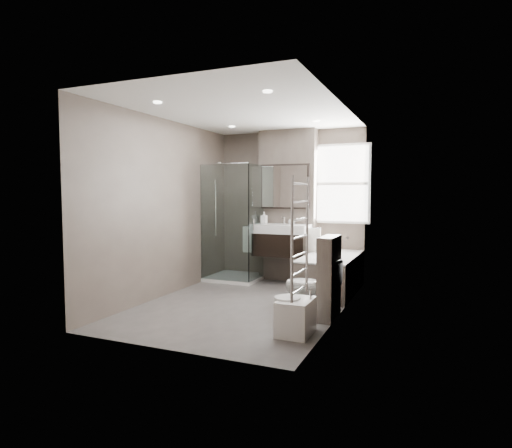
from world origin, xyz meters
The scene contains 15 objects.
room centered at (0.00, 0.00, 1.30)m, with size 2.70×3.90×2.70m.
vanity_pier centered at (0.00, 1.77, 1.30)m, with size 1.00×0.25×2.60m, color #554B43.
vanity centered at (0.00, 1.43, 0.74)m, with size 0.95×0.47×0.66m.
mirror_cabinet centered at (0.00, 1.61, 1.63)m, with size 0.86×0.08×0.76m.
towel_left centered at (-0.56, 1.40, 0.72)m, with size 0.24×0.06×0.44m, color white.
towel_right centered at (0.56, 1.40, 0.72)m, with size 0.24×0.06×0.44m, color white.
shower_enclosure centered at (-0.75, 1.35, 0.49)m, with size 0.90×0.90×2.00m.
bathtub centered at (0.92, 1.10, 0.32)m, with size 0.75×1.60×0.57m.
window centered at (0.90, 1.88, 1.68)m, with size 0.98×0.06×1.33m.
toilet centered at (0.97, -0.20, 0.35)m, with size 0.40×0.69×0.71m, color white.
cistern_box centered at (1.21, -0.25, 0.50)m, with size 0.19×0.55×1.00m.
bidet centered at (1.01, -0.97, 0.20)m, with size 0.41×0.47×0.50m.
towel_radiator centered at (1.25, -1.60, 1.12)m, with size 0.03×0.49×1.10m.
soap_bottle_a centered at (-0.32, 1.46, 1.10)m, with size 0.09×0.09×0.21m, color white.
soap_bottle_b centered at (0.16, 1.48, 1.07)m, with size 0.10×0.10×0.13m, color white.
Camera 1 is at (2.37, -5.29, 1.51)m, focal length 30.00 mm.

